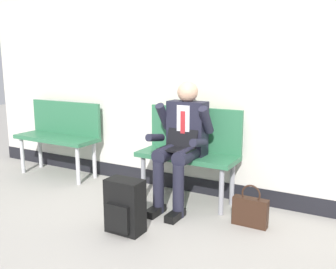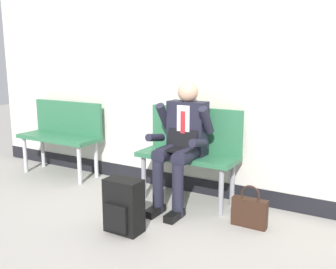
{
  "view_description": "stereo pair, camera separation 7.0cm",
  "coord_description": "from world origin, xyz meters",
  "px_view_note": "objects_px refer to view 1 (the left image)",
  "views": [
    {
      "loc": [
        1.91,
        -2.95,
        1.49
      ],
      "look_at": [
        0.11,
        0.25,
        0.75
      ],
      "focal_mm": 40.08,
      "sensor_mm": 36.0,
      "label": 1
    },
    {
      "loc": [
        1.97,
        -2.91,
        1.49
      ],
      "look_at": [
        0.11,
        0.25,
        0.75
      ],
      "focal_mm": 40.08,
      "sensor_mm": 36.0,
      "label": 2
    }
  ],
  "objects_px": {
    "bench_with_person": "(190,147)",
    "backpack": "(125,207)",
    "bench_empty": "(60,132)",
    "person_seated": "(181,141)",
    "handbag": "(250,211)"
  },
  "relations": [
    {
      "from": "bench_empty",
      "to": "backpack",
      "type": "height_order",
      "value": "bench_empty"
    },
    {
      "from": "bench_with_person",
      "to": "person_seated",
      "type": "height_order",
      "value": "person_seated"
    },
    {
      "from": "handbag",
      "to": "person_seated",
      "type": "bearing_deg",
      "value": 170.66
    },
    {
      "from": "person_seated",
      "to": "handbag",
      "type": "xyz_separation_m",
      "value": [
        0.77,
        -0.13,
        -0.55
      ]
    },
    {
      "from": "person_seated",
      "to": "bench_empty",
      "type": "bearing_deg",
      "value": 173.86
    },
    {
      "from": "bench_empty",
      "to": "backpack",
      "type": "distance_m",
      "value": 2.01
    },
    {
      "from": "bench_empty",
      "to": "person_seated",
      "type": "height_order",
      "value": "person_seated"
    },
    {
      "from": "backpack",
      "to": "handbag",
      "type": "bearing_deg",
      "value": 35.81
    },
    {
      "from": "backpack",
      "to": "bench_with_person",
      "type": "bearing_deg",
      "value": 81.68
    },
    {
      "from": "bench_empty",
      "to": "handbag",
      "type": "distance_m",
      "value": 2.69
    },
    {
      "from": "backpack",
      "to": "handbag",
      "type": "relative_size",
      "value": 1.22
    },
    {
      "from": "handbag",
      "to": "bench_with_person",
      "type": "bearing_deg",
      "value": 156.71
    },
    {
      "from": "bench_with_person",
      "to": "person_seated",
      "type": "distance_m",
      "value": 0.23
    },
    {
      "from": "bench_with_person",
      "to": "backpack",
      "type": "relative_size",
      "value": 2.21
    },
    {
      "from": "handbag",
      "to": "backpack",
      "type": "bearing_deg",
      "value": -144.19
    }
  ]
}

